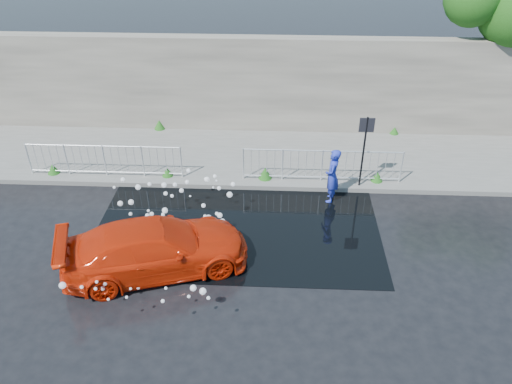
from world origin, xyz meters
TOP-DOWN VIEW (x-y plane):
  - ground at (0.00, 0.00)m, footprint 90.00×90.00m
  - pavement at (0.00, 5.00)m, footprint 30.00×4.00m
  - curb at (0.00, 3.00)m, footprint 30.00×0.25m
  - retaining_wall at (0.00, 7.20)m, footprint 30.00×0.60m
  - puddle at (0.50, 1.00)m, footprint 8.00×5.00m
  - sign_post at (4.20, 3.10)m, footprint 0.45×0.06m
  - railing_left at (-4.00, 3.35)m, footprint 5.05×0.05m
  - railing_right at (3.00, 3.35)m, footprint 5.05×0.05m
  - weeds at (-0.23, 4.48)m, footprint 12.17×3.93m
  - water_spray at (-1.29, 0.38)m, footprint 3.63×5.27m
  - red_car at (-1.40, -0.93)m, footprint 4.96×3.19m
  - person at (3.24, 2.44)m, footprint 0.53×0.70m

SIDE VIEW (x-z plane):
  - ground at x=0.00m, z-range 0.00..0.00m
  - puddle at x=0.50m, z-range 0.00..0.01m
  - pavement at x=0.00m, z-range 0.00..0.15m
  - curb at x=0.00m, z-range 0.00..0.16m
  - weeds at x=-0.23m, z-range 0.12..0.51m
  - water_spray at x=-1.29m, z-range 0.10..1.17m
  - red_car at x=-1.40m, z-range 0.00..1.34m
  - railing_left at x=-4.00m, z-range 0.19..1.29m
  - railing_right at x=3.00m, z-range 0.19..1.29m
  - person at x=3.24m, z-range 0.00..1.73m
  - sign_post at x=4.20m, z-range 0.47..2.97m
  - retaining_wall at x=0.00m, z-range 0.15..3.65m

